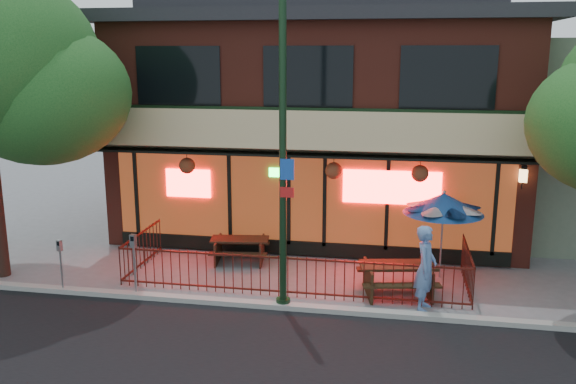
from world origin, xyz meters
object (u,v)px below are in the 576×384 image
street_light (283,170)px  parking_meter_near (134,255)px  patio_umbrella (444,203)px  parking_meter_far (60,257)px  pedestrian (426,268)px  picnic_table_left (240,246)px  picnic_table_right (397,274)px

street_light → parking_meter_near: 4.12m
patio_umbrella → parking_meter_near: (-7.13, -2.57, -0.92)m
parking_meter_near → parking_meter_far: 1.84m
pedestrian → parking_meter_far: bearing=106.0°
picnic_table_left → pedestrian: 5.43m
street_light → picnic_table_left: (-1.74, 2.80, -2.71)m
picnic_table_left → parking_meter_far: size_ratio=1.31×
street_light → patio_umbrella: size_ratio=3.07×
street_light → parking_meter_near: bearing=180.0°
picnic_table_left → pedestrian: bearing=-25.8°
patio_umbrella → pedestrian: (-0.47, -2.12, -0.98)m
patio_umbrella → parking_meter_far: 9.41m
pedestrian → parking_meter_near: 6.68m
parking_meter_far → picnic_table_right: bearing=9.2°
pedestrian → parking_meter_far: 8.51m
street_light → patio_umbrella: (3.60, 2.57, -1.20)m
street_light → picnic_table_left: street_light is taller
picnic_table_right → parking_meter_far: 8.01m
picnic_table_left → parking_meter_near: parking_meter_near is taller
picnic_table_left → street_light: bearing=-58.2°
street_light → parking_meter_far: street_light is taller
street_light → parking_meter_far: size_ratio=5.35×
patio_umbrella → pedestrian: 2.38m
pedestrian → parking_meter_near: pedestrian is taller
picnic_table_right → parking_meter_near: bearing=-168.8°
pedestrian → parking_meter_far: size_ratio=1.48×
picnic_table_right → parking_meter_near: parking_meter_near is taller
street_light → pedestrian: 3.84m
street_light → parking_meter_near: size_ratio=4.61×
street_light → picnic_table_right: street_light is taller
street_light → parking_meter_far: (-5.37, -0.08, -2.26)m
patio_umbrella → parking_meter_near: 7.64m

